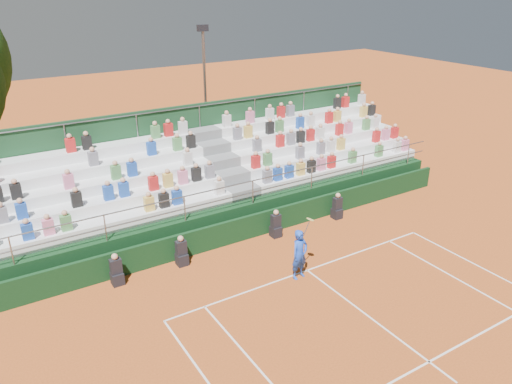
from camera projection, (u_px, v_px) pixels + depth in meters
ground at (307, 270)px, 17.93m from camera, size 90.00×90.00×0.00m
courtside_wall at (260, 224)px, 20.23m from camera, size 20.00×0.15×1.00m
line_officials at (236, 237)px, 19.22m from camera, size 10.15×0.40×1.19m
grandstand at (222, 185)px, 22.54m from camera, size 20.00×5.20×4.40m
tennis_player at (300, 254)px, 17.18m from camera, size 0.89×0.54×2.22m
floodlight_mast at (205, 81)px, 27.95m from camera, size 0.60×0.25×7.40m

